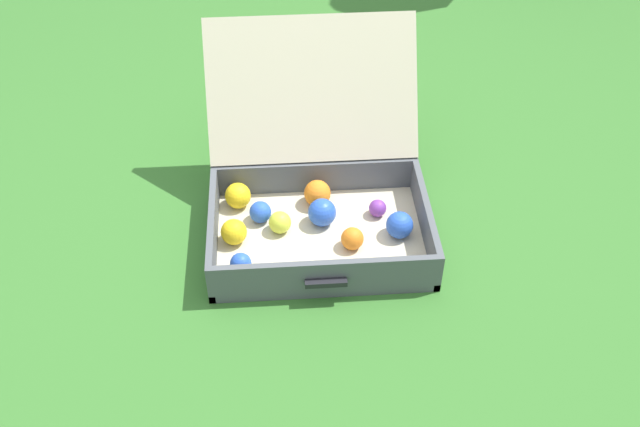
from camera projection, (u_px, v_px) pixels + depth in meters
ground_plane at (305, 255)px, 2.11m from camera, size 16.00×16.00×0.00m
open_suitcase at (315, 192)px, 2.14m from camera, size 0.62×0.69×0.49m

